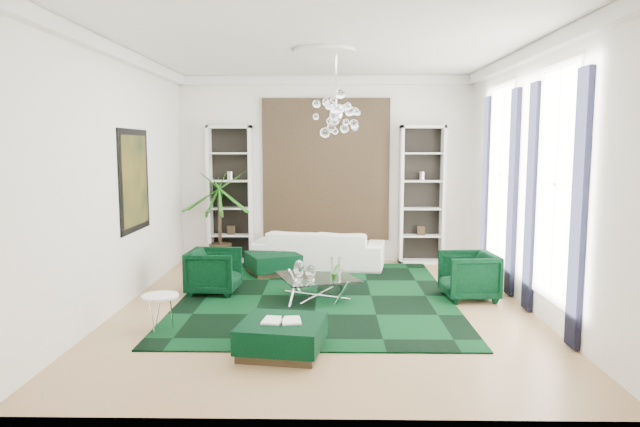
{
  "coord_description": "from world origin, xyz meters",
  "views": [
    {
      "loc": [
        0.08,
        -8.26,
        2.39
      ],
      "look_at": [
        -0.07,
        0.5,
        1.35
      ],
      "focal_mm": 32.0,
      "sensor_mm": 36.0,
      "label": 1
    }
  ],
  "objects_px": {
    "sofa": "(319,249)",
    "side_table": "(161,313)",
    "armchair_left": "(214,271)",
    "ottoman_front": "(282,337)",
    "armchair_right": "(469,276)",
    "ottoman_side": "(273,263)",
    "coffee_table": "(317,288)",
    "palm": "(219,203)"
  },
  "relations": [
    {
      "from": "armchair_left",
      "to": "ottoman_side",
      "type": "height_order",
      "value": "armchair_left"
    },
    {
      "from": "armchair_right",
      "to": "ottoman_front",
      "type": "height_order",
      "value": "armchair_right"
    },
    {
      "from": "armchair_right",
      "to": "ottoman_front",
      "type": "bearing_deg",
      "value": -52.88
    },
    {
      "from": "sofa",
      "to": "armchair_left",
      "type": "height_order",
      "value": "sofa"
    },
    {
      "from": "sofa",
      "to": "armchair_right",
      "type": "height_order",
      "value": "armchair_right"
    },
    {
      "from": "coffee_table",
      "to": "side_table",
      "type": "xyz_separation_m",
      "value": [
        -2.0,
        -1.53,
        0.04
      ]
    },
    {
      "from": "sofa",
      "to": "side_table",
      "type": "distance_m",
      "value": 4.4
    },
    {
      "from": "sofa",
      "to": "armchair_right",
      "type": "bearing_deg",
      "value": 144.59
    },
    {
      "from": "palm",
      "to": "ottoman_front",
      "type": "bearing_deg",
      "value": -71.56
    },
    {
      "from": "coffee_table",
      "to": "armchair_right",
      "type": "bearing_deg",
      "value": 2.16
    },
    {
      "from": "armchair_right",
      "to": "armchair_left",
      "type": "bearing_deg",
      "value": -97.85
    },
    {
      "from": "sofa",
      "to": "palm",
      "type": "height_order",
      "value": "palm"
    },
    {
      "from": "armchair_left",
      "to": "side_table",
      "type": "bearing_deg",
      "value": 173.65
    },
    {
      "from": "palm",
      "to": "armchair_right",
      "type": "bearing_deg",
      "value": -30.94
    },
    {
      "from": "armchair_right",
      "to": "ottoman_side",
      "type": "xyz_separation_m",
      "value": [
        -3.24,
        1.71,
        -0.17
      ]
    },
    {
      "from": "sofa",
      "to": "armchair_right",
      "type": "distance_m",
      "value": 3.32
    },
    {
      "from": "ottoman_side",
      "to": "ottoman_front",
      "type": "xyz_separation_m",
      "value": [
        0.51,
        -4.1,
        -0.01
      ]
    },
    {
      "from": "armchair_left",
      "to": "palm",
      "type": "height_order",
      "value": "palm"
    },
    {
      "from": "coffee_table",
      "to": "palm",
      "type": "height_order",
      "value": "palm"
    },
    {
      "from": "armchair_left",
      "to": "coffee_table",
      "type": "bearing_deg",
      "value": -98.73
    },
    {
      "from": "sofa",
      "to": "armchair_left",
      "type": "relative_size",
      "value": 3.15
    },
    {
      "from": "sofa",
      "to": "ottoman_side",
      "type": "height_order",
      "value": "sofa"
    },
    {
      "from": "ottoman_side",
      "to": "ottoman_front",
      "type": "distance_m",
      "value": 4.13
    },
    {
      "from": "sofa",
      "to": "ottoman_side",
      "type": "xyz_separation_m",
      "value": [
        -0.86,
        -0.6,
        -0.17
      ]
    },
    {
      "from": "ottoman_side",
      "to": "palm",
      "type": "xyz_separation_m",
      "value": [
        -1.16,
        0.93,
        1.05
      ]
    },
    {
      "from": "sofa",
      "to": "side_table",
      "type": "bearing_deg",
      "value": 71.8
    },
    {
      "from": "ottoman_side",
      "to": "side_table",
      "type": "distance_m",
      "value": 3.51
    },
    {
      "from": "coffee_table",
      "to": "palm",
      "type": "xyz_separation_m",
      "value": [
        -2.03,
        2.73,
        1.06
      ]
    },
    {
      "from": "sofa",
      "to": "ottoman_front",
      "type": "xyz_separation_m",
      "value": [
        -0.35,
        -4.69,
        -0.18
      ]
    },
    {
      "from": "sofa",
      "to": "side_table",
      "type": "xyz_separation_m",
      "value": [
        -1.99,
        -3.92,
        -0.14
      ]
    },
    {
      "from": "sofa",
      "to": "coffee_table",
      "type": "bearing_deg",
      "value": 98.97
    },
    {
      "from": "armchair_left",
      "to": "armchair_right",
      "type": "bearing_deg",
      "value": -90.51
    },
    {
      "from": "sofa",
      "to": "coffee_table",
      "type": "height_order",
      "value": "sofa"
    },
    {
      "from": "armchair_left",
      "to": "palm",
      "type": "distance_m",
      "value": 2.55
    },
    {
      "from": "ottoman_front",
      "to": "side_table",
      "type": "bearing_deg",
      "value": 154.86
    },
    {
      "from": "ottoman_front",
      "to": "side_table",
      "type": "height_order",
      "value": "side_table"
    },
    {
      "from": "coffee_table",
      "to": "ottoman_front",
      "type": "bearing_deg",
      "value": -98.84
    },
    {
      "from": "armchair_left",
      "to": "ottoman_front",
      "type": "relative_size",
      "value": 0.86
    },
    {
      "from": "armchair_left",
      "to": "side_table",
      "type": "distance_m",
      "value": 1.91
    },
    {
      "from": "sofa",
      "to": "ottoman_front",
      "type": "relative_size",
      "value": 2.71
    },
    {
      "from": "side_table",
      "to": "sofa",
      "type": "bearing_deg",
      "value": 63.1
    },
    {
      "from": "coffee_table",
      "to": "ottoman_side",
      "type": "height_order",
      "value": "ottoman_side"
    }
  ]
}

